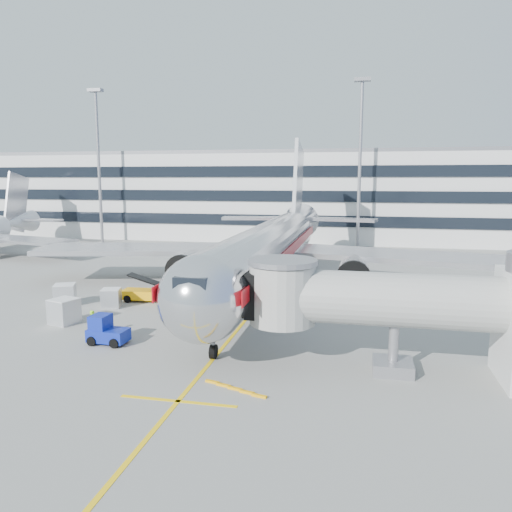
% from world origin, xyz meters
% --- Properties ---
extents(ground, '(180.00, 180.00, 0.00)m').
position_xyz_m(ground, '(0.00, 0.00, 0.00)').
color(ground, gray).
rests_on(ground, ground).
extents(lead_in_line, '(0.25, 70.00, 0.01)m').
position_xyz_m(lead_in_line, '(0.00, 10.00, 0.01)').
color(lead_in_line, yellow).
rests_on(lead_in_line, ground).
extents(stop_bar, '(6.00, 0.25, 0.01)m').
position_xyz_m(stop_bar, '(0.00, -14.00, 0.01)').
color(stop_bar, yellow).
rests_on(stop_bar, ground).
extents(main_jet, '(50.95, 48.70, 16.06)m').
position_xyz_m(main_jet, '(0.00, 11.72, 4.23)').
color(main_jet, silver).
rests_on(main_jet, ground).
extents(jet_bridge, '(17.80, 4.50, 7.00)m').
position_xyz_m(jet_bridge, '(12.18, -8.00, 3.87)').
color(jet_bridge, silver).
rests_on(jet_bridge, ground).
extents(terminal, '(150.00, 24.25, 15.60)m').
position_xyz_m(terminal, '(0.00, 57.95, 7.80)').
color(terminal, silver).
rests_on(terminal, ground).
extents(light_mast_west, '(2.40, 1.20, 25.45)m').
position_xyz_m(light_mast_west, '(-35.00, 42.00, 14.88)').
color(light_mast_west, gray).
rests_on(light_mast_west, ground).
extents(light_mast_centre, '(2.40, 1.20, 25.45)m').
position_xyz_m(light_mast_centre, '(8.00, 42.00, 14.88)').
color(light_mast_centre, gray).
rests_on(light_mast_centre, ground).
extents(belt_loader, '(5.22, 2.16, 2.47)m').
position_xyz_m(belt_loader, '(-9.72, 4.69, 0.70)').
color(belt_loader, '#FFAD0A').
rests_on(belt_loader, ground).
extents(baggage_tug, '(2.63, 1.76, 1.92)m').
position_xyz_m(baggage_tug, '(-7.77, -6.74, 0.84)').
color(baggage_tug, '#0E219A').
rests_on(baggage_tug, ground).
extents(cargo_container_left, '(2.25, 2.25, 1.81)m').
position_xyz_m(cargo_container_left, '(-16.36, 1.94, 0.91)').
color(cargo_container_left, silver).
rests_on(cargo_container_left, ground).
extents(cargo_container_right, '(1.85, 1.85, 1.60)m').
position_xyz_m(cargo_container_right, '(-12.05, 2.01, 0.80)').
color(cargo_container_right, silver).
rests_on(cargo_container_right, ground).
extents(cargo_container_front, '(2.20, 2.20, 1.89)m').
position_xyz_m(cargo_container_front, '(-13.16, -3.14, 0.95)').
color(cargo_container_front, silver).
rests_on(cargo_container_front, ground).
extents(ramp_worker, '(0.68, 0.76, 1.74)m').
position_xyz_m(ramp_worker, '(-9.57, -5.23, 0.87)').
color(ramp_worker, '#9CFF1A').
rests_on(ramp_worker, ground).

